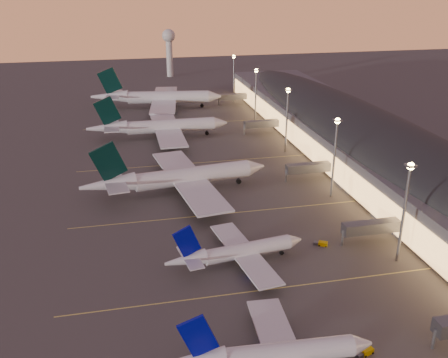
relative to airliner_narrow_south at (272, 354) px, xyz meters
The scene contains 12 objects.
ground 29.63m from the airliner_narrow_south, 79.23° to the left, with size 700.00×700.00×0.00m, color #43403D.
airliner_narrow_south is the anchor object (origin of this frame).
airliner_narrow_north 36.03m from the airliner_narrow_south, 86.39° to the left, with size 35.72×32.20×12.76m.
airliner_wide_near 83.00m from the airliner_narrow_south, 94.09° to the left, with size 61.57×56.60×19.71m.
airliner_wide_mid 143.96m from the airliner_narrow_south, 92.44° to the left, with size 60.81×55.11×19.53m.
airliner_wide_far 198.08m from the airliner_narrow_south, 90.56° to the left, with size 69.18×63.63×22.15m.
terminal_building 121.82m from the airliner_narrow_south, 56.41° to the left, with size 56.35×255.00×17.46m.
light_masts 103.63m from the airliner_narrow_south, 66.16° to the left, with size 2.20×217.20×25.90m.
radar_tower 289.91m from the airliner_narrow_south, 86.93° to the left, with size 9.00×9.00×32.50m.
lane_markings 69.21m from the airliner_narrow_south, 85.44° to the left, with size 90.00×180.36×0.00m.
baggage_tug_b 18.35m from the airliner_narrow_south, ahead, with size 3.98×2.52×1.11m.
baggage_tug_c 47.96m from the airliner_narrow_south, 56.86° to the left, with size 3.75×3.02×1.06m.
Camera 1 is at (-28.72, -95.29, 65.08)m, focal length 40.00 mm.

